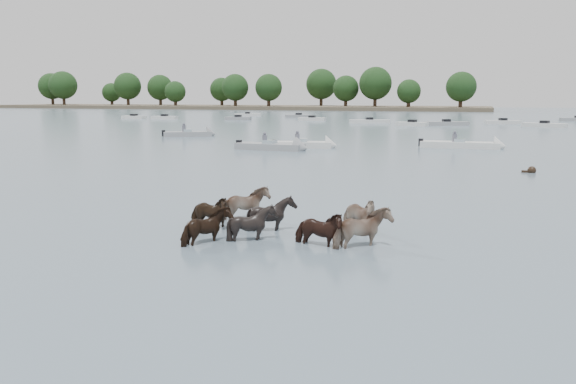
% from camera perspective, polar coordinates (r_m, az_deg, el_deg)
% --- Properties ---
extents(ground, '(400.00, 400.00, 0.00)m').
position_cam_1_polar(ground, '(17.25, -5.37, -3.65)').
color(ground, slate).
rests_on(ground, ground).
extents(shoreline, '(160.00, 30.00, 1.00)m').
position_cam_1_polar(shoreline, '(182.35, -6.22, 8.56)').
color(shoreline, '#4C4233').
rests_on(shoreline, ground).
extents(pony_herd, '(6.54, 4.65, 1.35)m').
position_cam_1_polar(pony_herd, '(16.26, -0.96, -3.04)').
color(pony_herd, black).
rests_on(pony_herd, ground).
extents(swimming_pony, '(0.72, 0.44, 0.44)m').
position_cam_1_polar(swimming_pony, '(32.14, 23.41, 1.99)').
color(swimming_pony, black).
rests_on(swimming_pony, ground).
extents(motorboat_a, '(5.24, 2.78, 1.92)m').
position_cam_1_polar(motorboat_a, '(43.77, 2.42, 4.80)').
color(motorboat_a, silver).
rests_on(motorboat_a, ground).
extents(motorboat_b, '(5.82, 1.91, 1.92)m').
position_cam_1_polar(motorboat_b, '(41.96, -0.90, 4.59)').
color(motorboat_b, gray).
rests_on(motorboat_b, ground).
extents(motorboat_c, '(6.53, 1.62, 1.92)m').
position_cam_1_polar(motorboat_c, '(45.71, 18.05, 4.53)').
color(motorboat_c, silver).
rests_on(motorboat_c, ground).
extents(motorboat_f, '(5.24, 4.01, 1.92)m').
position_cam_1_polar(motorboat_f, '(57.25, -9.39, 5.83)').
color(motorboat_f, gray).
rests_on(motorboat_f, ground).
extents(distant_flotilla, '(104.93, 29.89, 0.93)m').
position_cam_1_polar(distant_flotilla, '(89.41, 14.16, 7.04)').
color(distant_flotilla, silver).
rests_on(distant_flotilla, ground).
extents(treeline, '(148.54, 23.36, 12.44)m').
position_cam_1_polar(treeline, '(182.13, -7.14, 10.54)').
color(treeline, '#382619').
rests_on(treeline, ground).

